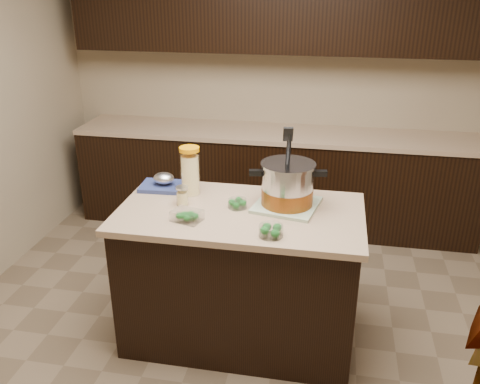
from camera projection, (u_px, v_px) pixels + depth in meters
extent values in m
plane|color=brown|center=(240.00, 333.00, 3.37)|extent=(4.00, 4.00, 0.00)
cube|color=tan|center=(280.00, 75.00, 4.65)|extent=(4.00, 0.04, 2.70)
cube|color=black|center=(274.00, 180.00, 4.74)|extent=(3.60, 0.60, 0.86)
cube|color=tan|center=(275.00, 134.00, 4.56)|extent=(3.60, 0.63, 0.04)
cube|color=black|center=(280.00, 6.00, 4.25)|extent=(3.60, 0.35, 0.75)
cube|color=black|center=(240.00, 278.00, 3.20)|extent=(1.40, 0.75, 0.86)
cube|color=tan|center=(240.00, 214.00, 3.02)|extent=(1.46, 0.81, 0.04)
cube|color=#6C9262|center=(287.00, 205.00, 3.07)|extent=(0.42, 0.42, 0.02)
cylinder|color=#B7B7BC|center=(287.00, 185.00, 3.02)|extent=(0.35, 0.35, 0.24)
cylinder|color=brown|center=(287.00, 196.00, 3.04)|extent=(0.36, 0.36, 0.10)
cylinder|color=#B7B7BC|center=(288.00, 165.00, 2.96)|extent=(0.37, 0.37, 0.02)
cube|color=black|center=(255.00, 173.00, 2.99)|extent=(0.08, 0.05, 0.03)
cube|color=black|center=(321.00, 173.00, 2.98)|extent=(0.08, 0.05, 0.03)
cylinder|color=black|center=(288.00, 155.00, 2.91)|extent=(0.05, 0.13, 0.30)
cylinder|color=#FBE799|center=(190.00, 175.00, 3.20)|extent=(0.12, 0.12, 0.25)
cylinder|color=white|center=(190.00, 173.00, 3.20)|extent=(0.13, 0.13, 0.29)
cylinder|color=orange|center=(189.00, 150.00, 3.14)|extent=(0.13, 0.13, 0.02)
cylinder|color=#FBE799|center=(182.00, 198.00, 3.08)|extent=(0.08, 0.08, 0.08)
cylinder|color=white|center=(182.00, 197.00, 3.07)|extent=(0.09, 0.09, 0.11)
cylinder|color=silver|center=(182.00, 187.00, 3.05)|extent=(0.10, 0.10, 0.02)
cylinder|color=silver|center=(237.00, 204.00, 3.04)|extent=(0.14, 0.14, 0.05)
cylinder|color=silver|center=(271.00, 231.00, 2.71)|extent=(0.17, 0.17, 0.06)
cube|color=silver|center=(187.00, 216.00, 2.88)|extent=(0.19, 0.16, 0.06)
cube|color=navy|center=(162.00, 186.00, 3.33)|extent=(0.28, 0.23, 0.03)
ellipsoid|color=silver|center=(164.00, 179.00, 3.31)|extent=(0.14, 0.11, 0.07)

